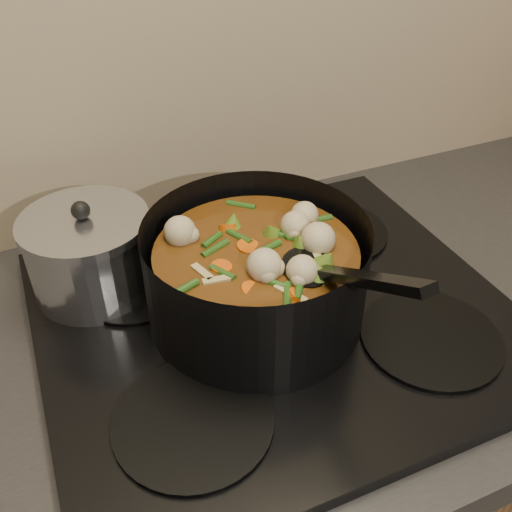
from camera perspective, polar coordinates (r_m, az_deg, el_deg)
name	(u,v)px	position (r m, az deg, el deg)	size (l,w,h in m)	color
counter	(270,497)	(1.15, 1.40, -22.95)	(2.64, 0.64, 0.91)	brown
stovetop	(275,315)	(0.79, 1.90, -5.87)	(0.62, 0.54, 0.03)	black
stockpot	(256,276)	(0.73, 0.04, -2.02)	(0.31, 0.39, 0.21)	black
saucepan	(90,254)	(0.81, -16.26, 0.23)	(0.17, 0.17, 0.14)	silver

